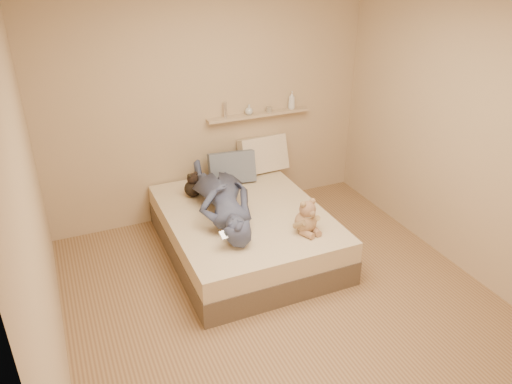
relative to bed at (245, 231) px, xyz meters
name	(u,v)px	position (x,y,z in m)	size (l,w,h in m)	color
room	(290,169)	(0.00, -0.93, 1.08)	(3.80, 3.80, 3.80)	#95754D
bed	(245,231)	(0.00, 0.00, 0.00)	(1.50, 1.90, 0.45)	brown
game_console	(229,233)	(-0.36, -0.54, 0.38)	(0.19, 0.11, 0.06)	silver
teddy_bear	(307,219)	(0.37, -0.57, 0.36)	(0.27, 0.27, 0.34)	tan
dark_plush	(193,186)	(-0.36, 0.52, 0.34)	(0.18, 0.18, 0.27)	black
pillow_cream	(263,154)	(0.57, 0.83, 0.43)	(0.55, 0.16, 0.40)	beige
pillow_grey	(232,167)	(0.14, 0.69, 0.40)	(0.50, 0.14, 0.34)	slate
person	(222,197)	(-0.20, 0.07, 0.40)	(0.53, 1.45, 0.35)	#3F4863
wall_shelf	(259,115)	(0.55, 0.91, 0.88)	(1.20, 0.12, 0.03)	tan
shelf_bottles	(269,105)	(0.68, 0.91, 0.97)	(0.87, 0.10, 0.20)	silver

